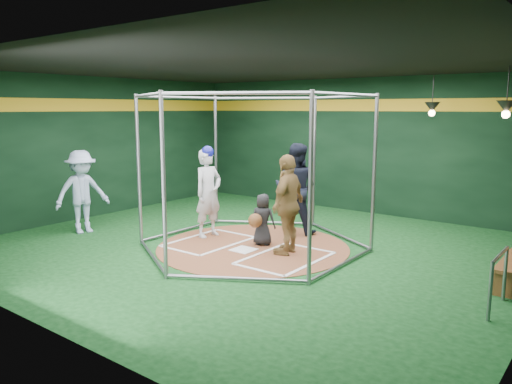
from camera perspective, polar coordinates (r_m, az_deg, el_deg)
The scene contains 14 objects.
room_shell at distance 9.63m, azimuth -0.33°, elevation 3.77°, with size 10.10×9.10×3.53m.
clay_disc at distance 9.96m, azimuth -0.35°, elevation -6.30°, with size 3.80×3.80×0.01m, color brown.
home_plate at distance 9.73m, azimuth -1.44°, elevation -6.61°, with size 0.43×0.43×0.01m, color white.
batter_box_left at distance 10.36m, azimuth -5.38°, elevation -5.64°, with size 1.17×1.77×0.01m.
batter_box_right at distance 9.22m, azimuth 3.40°, elevation -7.54°, with size 1.17×1.77×0.01m.
batting_cage at distance 9.65m, azimuth -0.36°, elevation 2.26°, with size 4.05×4.67×3.00m.
pendant_lamp_near at distance 11.76m, azimuth 19.48°, elevation 9.10°, with size 0.34×0.34×0.90m.
pendant_lamp_far at distance 9.75m, azimuth 26.70°, elevation 8.64°, with size 0.34×0.34×0.90m.
batter_figure at distance 10.61m, azimuth -5.48°, elevation 0.01°, with size 0.51×0.72×1.94m.
visitor_leopard at distance 9.32m, azimuth 3.68°, elevation -1.43°, with size 1.10×0.46×1.88m, color tan.
catcher_figure at distance 9.97m, azimuth 0.69°, elevation -3.16°, with size 0.58×0.62×1.03m.
umpire at distance 10.88m, azimuth 4.55°, elevation 0.40°, with size 0.96×0.75×1.98m, color black.
bystander_blue at distance 11.58m, azimuth -19.28°, elevation 0.01°, with size 1.18×0.68×1.83m, color #A9BBE0.
steel_railing at distance 7.57m, azimuth 26.01°, elevation -8.25°, with size 0.05×0.94×0.81m.
Camera 1 is at (5.86, -7.57, 2.73)m, focal length 35.00 mm.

